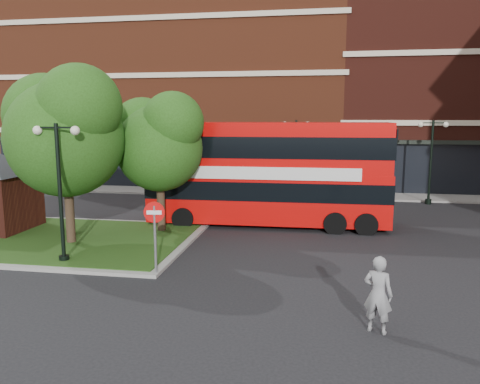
% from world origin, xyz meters
% --- Properties ---
extents(ground, '(120.00, 120.00, 0.00)m').
position_xyz_m(ground, '(0.00, 0.00, 0.00)').
color(ground, black).
rests_on(ground, ground).
extents(pavement_far, '(44.00, 3.00, 0.12)m').
position_xyz_m(pavement_far, '(0.00, 16.50, 0.06)').
color(pavement_far, slate).
rests_on(pavement_far, ground).
extents(terrace_far_left, '(26.00, 12.00, 14.00)m').
position_xyz_m(terrace_far_left, '(-8.00, 24.00, 7.00)').
color(terrace_far_left, maroon).
rests_on(terrace_far_left, ground).
extents(terrace_far_right, '(18.00, 12.00, 16.00)m').
position_xyz_m(terrace_far_right, '(14.00, 24.00, 8.00)').
color(terrace_far_right, '#471911').
rests_on(terrace_far_right, ground).
extents(traffic_island, '(12.60, 7.60, 0.15)m').
position_xyz_m(traffic_island, '(-8.00, 3.00, 0.07)').
color(traffic_island, gray).
rests_on(traffic_island, ground).
extents(tree_island_west, '(5.40, 4.71, 7.21)m').
position_xyz_m(tree_island_west, '(-6.60, 2.58, 4.79)').
color(tree_island_west, '#2D2116').
rests_on(tree_island_west, ground).
extents(tree_island_east, '(4.46, 3.90, 6.29)m').
position_xyz_m(tree_island_east, '(-3.58, 5.06, 4.24)').
color(tree_island_east, '#2D2116').
rests_on(tree_island_east, ground).
extents(lamp_island, '(1.72, 0.36, 5.00)m').
position_xyz_m(lamp_island, '(-5.50, 0.20, 2.83)').
color(lamp_island, black).
rests_on(lamp_island, ground).
extents(lamp_far_left, '(1.72, 0.36, 5.00)m').
position_xyz_m(lamp_far_left, '(2.00, 14.50, 2.83)').
color(lamp_far_left, black).
rests_on(lamp_far_left, ground).
extents(lamp_far_right, '(1.72, 0.36, 5.00)m').
position_xyz_m(lamp_far_right, '(10.00, 14.50, 2.83)').
color(lamp_far_right, black).
rests_on(lamp_far_right, ground).
extents(bus, '(11.41, 2.82, 4.34)m').
position_xyz_m(bus, '(1.02, 7.45, 2.85)').
color(bus, '#C50907').
rests_on(bus, ground).
extents(woman, '(0.83, 0.69, 1.93)m').
position_xyz_m(woman, '(4.92, -3.50, 0.97)').
color(woman, gray).
rests_on(woman, ground).
extents(car_silver, '(3.77, 1.68, 1.26)m').
position_xyz_m(car_silver, '(-3.44, 14.50, 0.63)').
color(car_silver, '#A1A5A8').
rests_on(car_silver, ground).
extents(car_white, '(4.44, 2.05, 1.41)m').
position_xyz_m(car_white, '(4.36, 16.00, 0.70)').
color(car_white, silver).
rests_on(car_white, ground).
extents(no_entry_sign, '(0.69, 0.16, 2.50)m').
position_xyz_m(no_entry_sign, '(-1.80, -0.50, 1.78)').
color(no_entry_sign, slate).
rests_on(no_entry_sign, ground).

